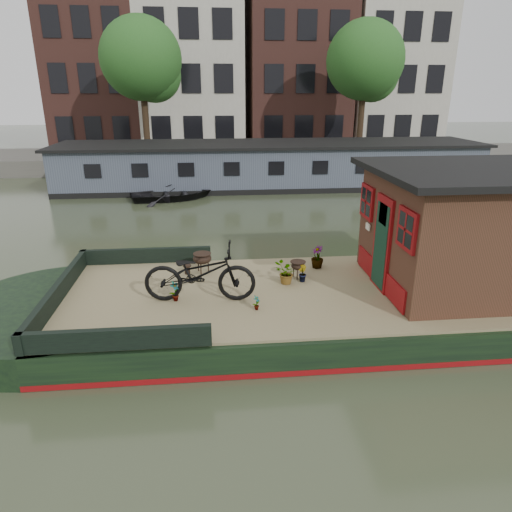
{
  "coord_description": "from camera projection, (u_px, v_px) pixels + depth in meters",
  "views": [
    {
      "loc": [
        -2.92,
        -8.32,
        4.46
      ],
      "look_at": [
        -2.05,
        0.5,
        1.24
      ],
      "focal_mm": 32.0,
      "sensor_mm": 36.0,
      "label": 1
    }
  ],
  "objects": [
    {
      "name": "ground",
      "position": [
        355.0,
        316.0,
        9.58
      ],
      "size": [
        120.0,
        120.0,
        0.0
      ],
      "primitive_type": "plane",
      "color": "#343E27",
      "rests_on": "ground"
    },
    {
      "name": "houseboat_hull",
      "position": [
        293.0,
        307.0,
        9.36
      ],
      "size": [
        14.01,
        4.02,
        0.6
      ],
      "color": "black",
      "rests_on": "ground"
    },
    {
      "name": "houseboat_deck",
      "position": [
        358.0,
        289.0,
        9.36
      ],
      "size": [
        11.8,
        3.8,
        0.05
      ],
      "primitive_type": "cube",
      "color": "#847551",
      "rests_on": "houseboat_hull"
    },
    {
      "name": "bow_bulwark",
      "position": [
        104.0,
        290.0,
        8.83
      ],
      "size": [
        3.0,
        4.0,
        0.35
      ],
      "color": "black",
      "rests_on": "houseboat_deck"
    },
    {
      "name": "cabin",
      "position": [
        469.0,
        228.0,
        9.14
      ],
      "size": [
        4.0,
        3.5,
        2.42
      ],
      "color": "#312113",
      "rests_on": "houseboat_deck"
    },
    {
      "name": "bicycle",
      "position": [
        200.0,
        273.0,
        8.63
      ],
      "size": [
        2.17,
        0.9,
        1.11
      ],
      "primitive_type": "imported",
      "rotation": [
        0.0,
        0.0,
        1.49
      ],
      "color": "black",
      "rests_on": "houseboat_deck"
    },
    {
      "name": "potted_plant_a",
      "position": [
        175.0,
        291.0,
        8.71
      ],
      "size": [
        0.24,
        0.25,
        0.4
      ],
      "primitive_type": "imported",
      "rotation": [
        0.0,
        0.0,
        0.93
      ],
      "color": "#A36A2E",
      "rests_on": "houseboat_deck"
    },
    {
      "name": "potted_plant_b",
      "position": [
        302.0,
        273.0,
        9.63
      ],
      "size": [
        0.22,
        0.24,
        0.36
      ],
      "primitive_type": "imported",
      "rotation": [
        0.0,
        0.0,
        1.92
      ],
      "color": "brown",
      "rests_on": "houseboat_deck"
    },
    {
      "name": "potted_plant_c",
      "position": [
        286.0,
        273.0,
        9.48
      ],
      "size": [
        0.56,
        0.55,
        0.48
      ],
      "primitive_type": "imported",
      "rotation": [
        0.0,
        0.0,
        3.7
      ],
      "color": "brown",
      "rests_on": "houseboat_deck"
    },
    {
      "name": "potted_plant_d",
      "position": [
        317.0,
        257.0,
        10.35
      ],
      "size": [
        0.37,
        0.37,
        0.52
      ],
      "primitive_type": "imported",
      "rotation": [
        0.0,
        0.0,
        5.06
      ],
      "color": "brown",
      "rests_on": "houseboat_deck"
    },
    {
      "name": "potted_plant_e",
      "position": [
        257.0,
        303.0,
        8.37
      ],
      "size": [
        0.17,
        0.18,
        0.29
      ],
      "primitive_type": "imported",
      "rotation": [
        0.0,
        0.0,
        0.94
      ],
      "color": "maroon",
      "rests_on": "houseboat_deck"
    },
    {
      "name": "brazier_front",
      "position": [
        298.0,
        270.0,
        9.8
      ],
      "size": [
        0.46,
        0.46,
        0.38
      ],
      "primitive_type": null,
      "rotation": [
        0.0,
        0.0,
        -0.41
      ],
      "color": "black",
      "rests_on": "houseboat_deck"
    },
    {
      "name": "brazier_rear",
      "position": [
        202.0,
        263.0,
        10.09
      ],
      "size": [
        0.52,
        0.52,
        0.45
      ],
      "primitive_type": null,
      "rotation": [
        0.0,
        0.0,
        -0.29
      ],
      "color": "black",
      "rests_on": "houseboat_deck"
    },
    {
      "name": "bollard_port",
      "position": [
        187.0,
        269.0,
        10.05
      ],
      "size": [
        0.18,
        0.18,
        0.2
      ],
      "primitive_type": "cylinder",
      "color": "black",
      "rests_on": "houseboat_deck"
    },
    {
      "name": "bollard_stbd",
      "position": [
        101.0,
        337.0,
        7.29
      ],
      "size": [
        0.17,
        0.17,
        0.19
      ],
      "primitive_type": "cylinder",
      "color": "black",
      "rests_on": "houseboat_deck"
    },
    {
      "name": "dinghy",
      "position": [
        172.0,
        191.0,
        19.78
      ],
      "size": [
        3.97,
        3.22,
        0.73
      ],
      "primitive_type": "imported",
      "rotation": [
        0.0,
        0.0,
        1.8
      ],
      "color": "black",
      "rests_on": "ground"
    },
    {
      "name": "far_houseboat",
      "position": [
        271.0,
        166.0,
        22.34
      ],
      "size": [
        20.4,
        4.4,
        2.11
      ],
      "color": "#464D5D",
      "rests_on": "ground"
    },
    {
      "name": "quay",
      "position": [
        257.0,
        159.0,
        28.6
      ],
      "size": [
        60.0,
        6.0,
        0.9
      ],
      "primitive_type": "cube",
      "color": "#47443F",
      "rests_on": "ground"
    },
    {
      "name": "townhouse_row",
      "position": [
        250.0,
        40.0,
        32.62
      ],
      "size": [
        27.25,
        8.0,
        16.5
      ],
      "color": "brown",
      "rests_on": "ground"
    },
    {
      "name": "tree_left",
      "position": [
        144.0,
        63.0,
        24.82
      ],
      "size": [
        4.4,
        4.4,
        7.4
      ],
      "color": "#332316",
      "rests_on": "quay"
    },
    {
      "name": "tree_right",
      "position": [
        367.0,
        64.0,
        25.97
      ],
      "size": [
        4.4,
        4.4,
        7.4
      ],
      "color": "#332316",
      "rests_on": "quay"
    }
  ]
}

